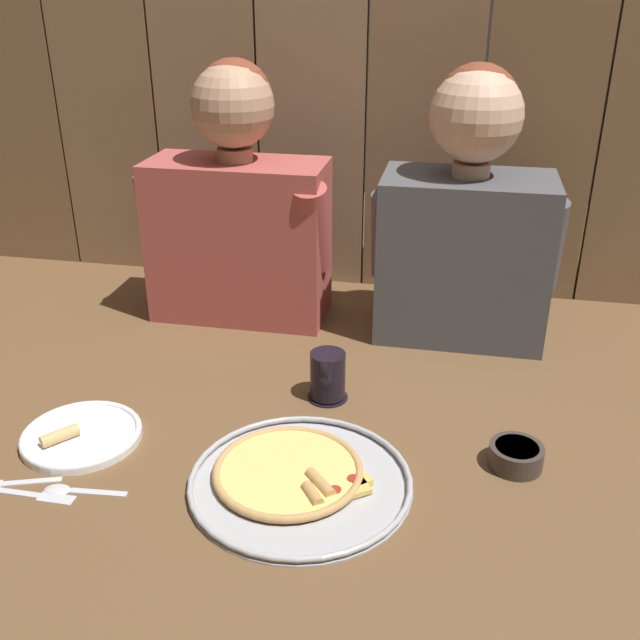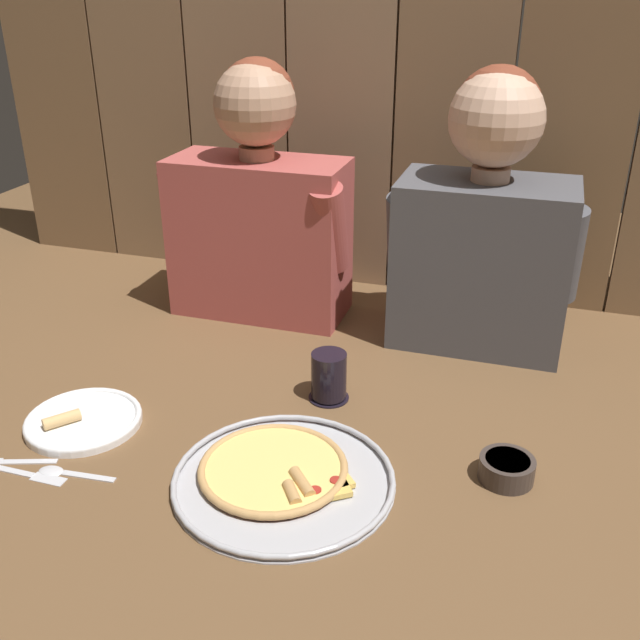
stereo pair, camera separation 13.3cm
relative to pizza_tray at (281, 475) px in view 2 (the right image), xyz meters
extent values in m
plane|color=brown|center=(-0.02, 0.15, -0.01)|extent=(3.20, 3.20, 0.00)
cylinder|color=#B2B2B7|center=(0.01, -0.01, -0.01)|extent=(0.37, 0.37, 0.01)
torus|color=#B2B2B7|center=(0.01, -0.01, 0.00)|extent=(0.37, 0.37, 0.01)
cylinder|color=#B23823|center=(-0.02, 0.01, 0.00)|extent=(0.24, 0.24, 0.00)
cylinder|color=#F4D170|center=(-0.02, 0.01, 0.00)|extent=(0.23, 0.23, 0.01)
torus|color=tan|center=(-0.02, 0.01, 0.00)|extent=(0.25, 0.25, 0.01)
cube|color=#EABC56|center=(0.07, -0.02, 0.00)|extent=(0.11, 0.10, 0.01)
cylinder|color=tan|center=(0.03, -0.05, 0.01)|extent=(0.05, 0.05, 0.02)
cylinder|color=#A3281E|center=(0.07, -0.03, 0.01)|extent=(0.02, 0.02, 0.00)
cube|color=#EABC56|center=(0.07, 0.01, 0.00)|extent=(0.11, 0.10, 0.01)
cylinder|color=tan|center=(0.04, -0.02, 0.01)|extent=(0.06, 0.06, 0.02)
cylinder|color=#A3281E|center=(0.09, 0.01, 0.01)|extent=(0.02, 0.02, 0.00)
cylinder|color=white|center=(-0.41, 0.04, 0.00)|extent=(0.21, 0.21, 0.01)
torus|color=white|center=(-0.41, 0.04, 0.00)|extent=(0.21, 0.21, 0.01)
cylinder|color=tan|center=(-0.43, 0.02, 0.01)|extent=(0.06, 0.07, 0.02)
cylinder|color=black|center=(0.00, 0.27, -0.01)|extent=(0.08, 0.08, 0.01)
cylinder|color=black|center=(0.00, 0.27, 0.04)|extent=(0.07, 0.07, 0.09)
cylinder|color=#3D332D|center=(0.35, 0.12, 0.01)|extent=(0.09, 0.09, 0.04)
cylinder|color=#B23823|center=(0.35, 0.12, 0.02)|extent=(0.07, 0.07, 0.02)
cube|color=silver|center=(-0.43, -0.09, -0.01)|extent=(0.09, 0.04, 0.01)
cube|color=silver|center=(-0.45, -0.12, -0.01)|extent=(0.10, 0.01, 0.01)
cube|color=silver|center=(-0.37, -0.12, -0.01)|extent=(0.06, 0.02, 0.00)
cube|color=silver|center=(-0.31, -0.09, -0.01)|extent=(0.10, 0.02, 0.01)
ellipsoid|color=silver|center=(-0.38, -0.10, -0.01)|extent=(0.05, 0.03, 0.01)
cube|color=#AD4C47|center=(-0.28, 0.62, 0.18)|extent=(0.41, 0.19, 0.38)
cylinder|color=tan|center=(-0.28, 0.62, 0.38)|extent=(0.08, 0.08, 0.03)
sphere|color=tan|center=(-0.28, 0.62, 0.49)|extent=(0.18, 0.18, 0.18)
sphere|color=brown|center=(-0.28, 0.63, 0.50)|extent=(0.17, 0.17, 0.17)
cylinder|color=#AD4C47|center=(-0.46, 0.58, 0.23)|extent=(0.08, 0.11, 0.22)
cylinder|color=#AD4C47|center=(-0.09, 0.58, 0.23)|extent=(0.08, 0.14, 0.22)
cube|color=#4C4C51|center=(0.24, 0.62, 0.17)|extent=(0.37, 0.22, 0.37)
cylinder|color=#DBAD8E|center=(0.24, 0.62, 0.37)|extent=(0.08, 0.08, 0.03)
sphere|color=#DBAD8E|center=(0.24, 0.62, 0.48)|extent=(0.19, 0.19, 0.19)
sphere|color=brown|center=(0.24, 0.63, 0.50)|extent=(0.18, 0.18, 0.18)
cylinder|color=#4C4C51|center=(0.08, 0.58, 0.23)|extent=(0.08, 0.13, 0.21)
cylinder|color=#4C4C51|center=(0.41, 0.58, 0.23)|extent=(0.08, 0.11, 0.21)
cube|color=brown|center=(-0.98, 0.87, 0.67)|extent=(0.27, 0.03, 1.35)
cube|color=#806243|center=(-0.71, 0.87, 0.67)|extent=(0.27, 0.03, 1.35)
cube|color=#88694B|center=(-0.43, 0.87, 0.67)|extent=(0.27, 0.03, 1.35)
cube|color=#8C6D4F|center=(-0.16, 0.87, 0.67)|extent=(0.27, 0.03, 1.35)
cube|color=brown|center=(0.12, 0.87, 0.67)|extent=(0.27, 0.03, 1.35)
cube|color=brown|center=(0.39, 0.87, 0.67)|extent=(0.27, 0.03, 1.35)
camera|label=1|loc=(0.22, -0.93, 0.75)|focal=40.56mm
camera|label=2|loc=(0.35, -0.90, 0.75)|focal=40.56mm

